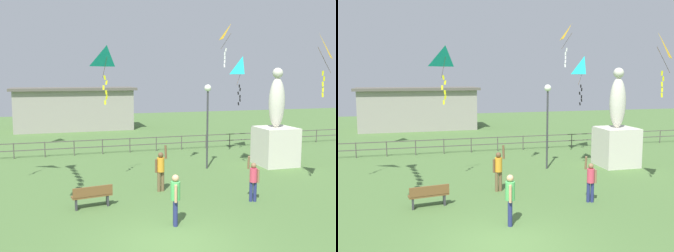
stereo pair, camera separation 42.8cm
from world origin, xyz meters
The scene contains 13 objects.
ground_plane centered at (0.00, 0.00, 0.00)m, with size 80.00×80.00×0.00m, color #4C7038.
statue_monument centered at (8.46, 8.26, 1.56)m, with size 1.99×1.99×5.37m.
lamppost centered at (4.50, 8.51, 3.26)m, with size 0.36×0.36×4.49m.
park_bench centered at (-1.99, 3.84, 0.46)m, with size 1.55×0.63×0.85m.
person_2 centered at (1.04, 5.16, 1.01)m, with size 0.53×0.32×2.01m.
person_3 centered at (0.49, 1.29, 0.99)m, with size 0.32×0.51×1.73m.
person_4 centered at (4.18, 2.82, 0.92)m, with size 0.47×0.36×1.83m.
kite_0 centered at (-0.97, 6.72, 5.65)m, with size 1.03×0.77×2.57m.
kite_2 centered at (7.22, 3.28, 6.03)m, with size 1.06×1.09×2.59m.
kite_3 centered at (6.40, 9.91, 7.22)m, with size 0.95×0.92×2.36m.
kite_6 centered at (8.22, 11.98, 5.35)m, with size 1.16×1.06×2.96m.
waterfront_railing centered at (-0.35, 14.00, 0.63)m, with size 36.02×0.06×0.95m.
pavilion_building centered at (-1.49, 26.00, 1.96)m, with size 10.94×3.93×3.86m.
Camera 2 is at (-2.82, -10.80, 4.95)m, focal length 42.00 mm.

